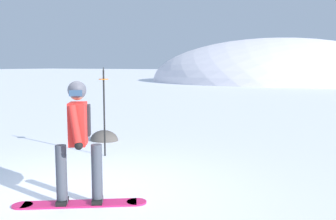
% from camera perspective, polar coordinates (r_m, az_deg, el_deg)
% --- Properties ---
extents(ground_plane, '(300.00, 300.00, 0.00)m').
position_cam_1_polar(ground_plane, '(6.13, -13.02, -11.81)').
color(ground_plane, white).
extents(ridge_peak_main, '(29.50, 26.55, 10.07)m').
position_cam_1_polar(ridge_peak_main, '(47.50, 15.46, 4.12)').
color(ridge_peak_main, white).
rests_on(ridge_peak_main, ground).
extents(snowboarder_main, '(1.59, 1.13, 1.71)m').
position_cam_1_polar(snowboarder_main, '(5.42, -13.06, -4.20)').
color(snowboarder_main, '#D11E5B').
rests_on(snowboarder_main, ground).
extents(piste_marker_near, '(0.20, 0.20, 1.89)m').
position_cam_1_polar(piste_marker_near, '(8.20, -9.43, 0.67)').
color(piste_marker_near, black).
rests_on(piste_marker_near, ground).
extents(rock_dark, '(0.75, 0.64, 0.52)m').
position_cam_1_polar(rock_dark, '(10.05, -9.42, -4.45)').
color(rock_dark, '#4C4742').
rests_on(rock_dark, ground).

